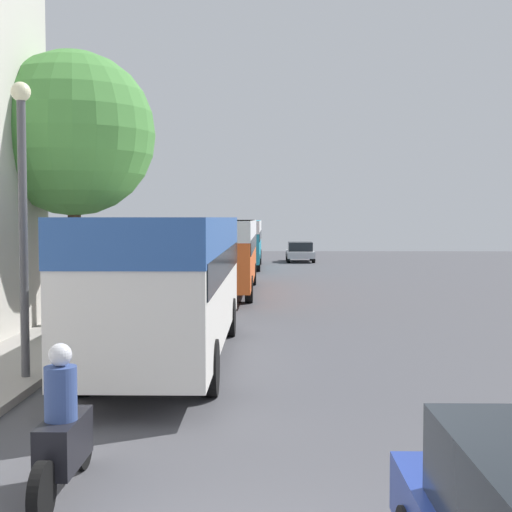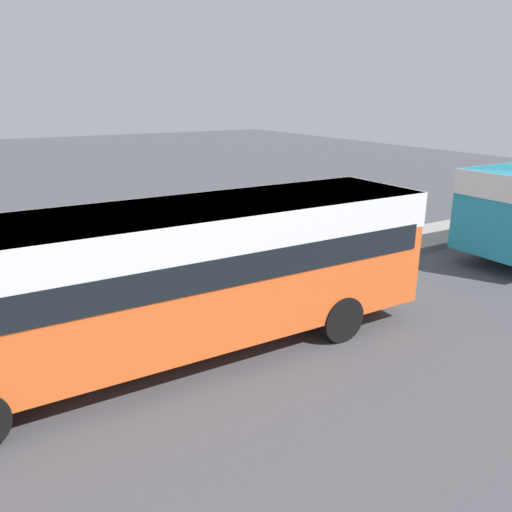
{
  "view_description": "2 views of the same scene",
  "coord_description": "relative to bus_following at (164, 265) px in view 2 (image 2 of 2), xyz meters",
  "views": [
    {
      "loc": [
        0.18,
        -5.84,
        3.11
      ],
      "look_at": [
        -0.37,
        25.03,
        1.44
      ],
      "focal_mm": 50.0,
      "sensor_mm": 36.0,
      "label": 1
    },
    {
      "loc": [
        6.8,
        20.43,
        4.99
      ],
      "look_at": [
        -1.55,
        25.36,
        1.84
      ],
      "focal_mm": 35.0,
      "sensor_mm": 36.0,
      "label": 2
    }
  ],
  "objects": [
    {
      "name": "bus_following",
      "position": [
        0.0,
        0.0,
        0.0
      ],
      "size": [
        2.55,
        11.06,
        3.0
      ],
      "color": "#EA5B23",
      "rests_on": "ground_plane"
    },
    {
      "name": "pedestrian_near_curb",
      "position": [
        -3.96,
        -2.34,
        -1.0
      ],
      "size": [
        0.43,
        0.43,
        1.6
      ],
      "color": "#232838",
      "rests_on": "sidewalk"
    }
  ]
}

